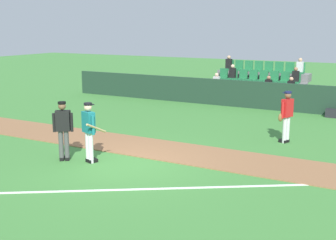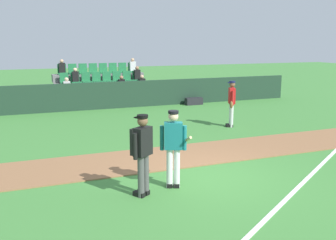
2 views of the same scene
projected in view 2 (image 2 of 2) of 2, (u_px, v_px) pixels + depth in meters
name	position (u px, v px, depth m)	size (l,w,h in m)	color
ground_plane	(206.00, 176.00, 9.34)	(80.00, 80.00, 0.00)	#42843A
infield_dirt_path	(178.00, 156.00, 10.95)	(28.00, 2.11, 0.03)	#936642
foul_line_chalk	(318.00, 168.00, 9.96)	(12.00, 0.10, 0.01)	white
dugout_fence	(110.00, 95.00, 18.58)	(20.00, 0.16, 1.30)	#1E3828
stadium_bleachers	(102.00, 91.00, 20.30)	(5.00, 2.95, 2.30)	slate
batter_teal_jersey	(174.00, 146.00, 8.44)	(0.60, 0.80, 1.76)	white
umpire_home_plate	(142.00, 151.00, 7.97)	(0.53, 0.47, 1.76)	#4C4C4C
runner_red_jersey	(232.00, 102.00, 14.54)	(0.42, 0.62, 1.76)	silver
equipment_bag	(194.00, 101.00, 19.79)	(0.90, 0.36, 0.36)	#232328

